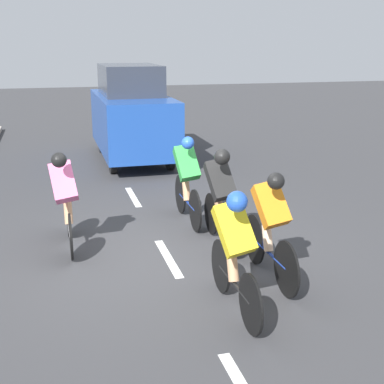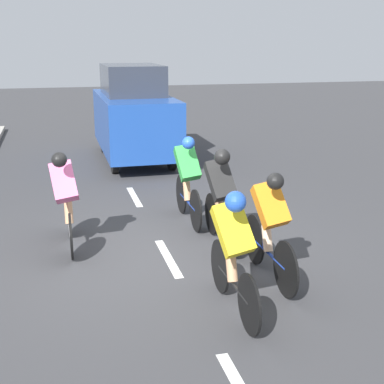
% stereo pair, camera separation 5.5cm
% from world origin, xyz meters
% --- Properties ---
extents(ground_plane, '(60.00, 60.00, 0.00)m').
position_xyz_m(ground_plane, '(0.00, 0.00, 0.00)').
color(ground_plane, '#38383A').
extents(lane_stripe_mid, '(0.12, 1.40, 0.01)m').
position_xyz_m(lane_stripe_mid, '(0.00, 0.20, 0.00)').
color(lane_stripe_mid, white).
rests_on(lane_stripe_mid, ground).
extents(lane_stripe_far, '(0.12, 1.40, 0.01)m').
position_xyz_m(lane_stripe_far, '(0.00, -3.00, 0.00)').
color(lane_stripe_far, white).
rests_on(lane_stripe_far, ground).
extents(cyclist_orange, '(0.41, 1.73, 1.49)m').
position_xyz_m(cyclist_orange, '(-1.08, 1.25, 0.77)').
color(cyclist_orange, black).
rests_on(cyclist_orange, ground).
extents(cyclist_black, '(0.41, 1.63, 1.54)m').
position_xyz_m(cyclist_black, '(-0.84, -0.04, 0.81)').
color(cyclist_black, black).
rests_on(cyclist_black, ground).
extents(cyclist_green, '(0.39, 1.69, 1.52)m').
position_xyz_m(cyclist_green, '(-0.65, -1.22, 0.78)').
color(cyclist_green, black).
rests_on(cyclist_green, ground).
extents(cyclist_pink, '(0.40, 1.63, 1.51)m').
position_xyz_m(cyclist_pink, '(1.35, -0.54, 0.79)').
color(cyclist_pink, black).
rests_on(cyclist_pink, ground).
extents(cyclist_yellow, '(0.43, 1.67, 1.51)m').
position_xyz_m(cyclist_yellow, '(-0.36, 1.96, 0.80)').
color(cyclist_yellow, black).
rests_on(cyclist_yellow, ground).
extents(support_car, '(1.70, 4.11, 2.40)m').
position_xyz_m(support_car, '(-0.54, -6.39, 1.18)').
color(support_car, black).
rests_on(support_car, ground).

